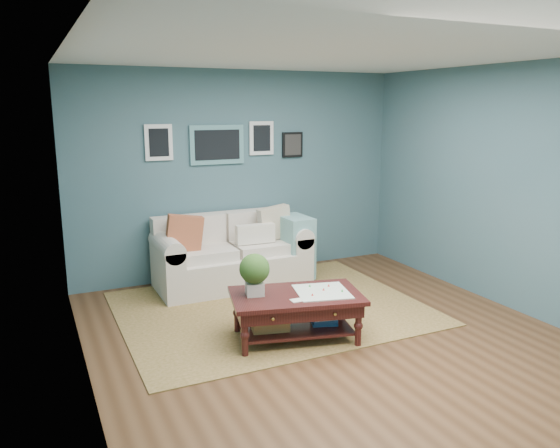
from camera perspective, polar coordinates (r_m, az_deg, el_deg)
room_shell at (r=5.10m, az=5.69°, el=2.27°), size 5.00×5.02×2.70m
area_rug at (r=6.23m, az=-0.96°, el=-8.77°), size 3.29×2.63×0.01m
loveseat at (r=6.95m, az=-4.48°, el=-3.09°), size 1.94×0.88×1.00m
coffee_table at (r=5.32m, az=0.96°, el=-8.14°), size 1.38×1.00×0.87m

